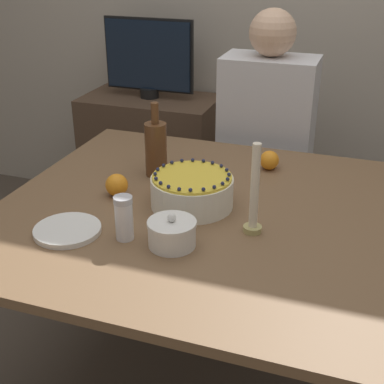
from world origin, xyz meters
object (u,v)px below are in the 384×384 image
person_man_blue_shirt (264,170)px  tv_monitor (149,57)px  cake (192,191)px  bottle (156,148)px  sugar_bowl (172,233)px  candle (254,197)px  sugar_shaker (124,218)px

person_man_blue_shirt → tv_monitor: person_man_blue_shirt is taller
cake → tv_monitor: tv_monitor is taller
bottle → person_man_blue_shirt: person_man_blue_shirt is taller
sugar_bowl → candle: size_ratio=0.50×
bottle → cake: bearing=-43.6°
sugar_bowl → candle: (0.20, 0.15, 0.07)m
sugar_shaker → tv_monitor: bearing=110.4°
cake → bottle: size_ratio=0.98×
cake → person_man_blue_shirt: bearing=84.4°
candle → bottle: (-0.42, 0.29, -0.01)m
candle → tv_monitor: (-0.86, 1.24, 0.10)m
person_man_blue_shirt → tv_monitor: 0.89m
sugar_shaker → person_man_blue_shirt: (0.19, 1.04, -0.25)m
cake → sugar_shaker: bearing=-113.9°
sugar_bowl → sugar_shaker: (-0.14, -0.01, 0.03)m
candle → person_man_blue_shirt: 0.95m
sugar_bowl → bottle: (-0.23, 0.44, 0.06)m
cake → tv_monitor: bearing=119.1°
person_man_blue_shirt → tv_monitor: size_ratio=2.57×
sugar_shaker → candle: candle is taller
sugar_bowl → sugar_shaker: 0.14m
candle → person_man_blue_shirt: bearing=99.3°
bottle → tv_monitor: (-0.43, 0.95, 0.11)m
cake → sugar_shaker: 0.28m
person_man_blue_shirt → candle: bearing=99.3°
sugar_bowl → bottle: size_ratio=0.51×
cake → bottle: 0.28m
sugar_bowl → person_man_blue_shirt: bearing=87.2°
sugar_bowl → tv_monitor: size_ratio=0.28×
cake → sugar_shaker: sugar_shaker is taller
candle → tv_monitor: size_ratio=0.56×
candle → bottle: bearing=145.4°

